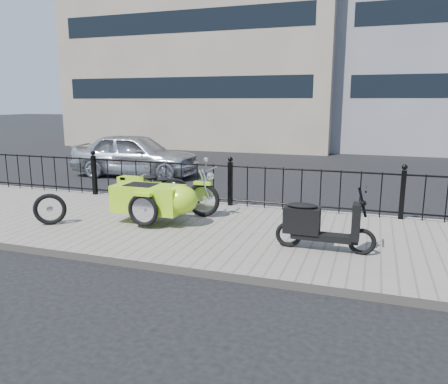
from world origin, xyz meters
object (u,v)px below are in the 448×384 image
(sedan_car, at_px, (135,155))
(motorcycle_sidecar, at_px, (160,197))
(scooter, at_px, (318,225))
(spare_tire, at_px, (50,209))

(sedan_car, bearing_deg, motorcycle_sidecar, -149.85)
(scooter, bearing_deg, motorcycle_sidecar, 167.61)
(spare_tire, bearing_deg, motorcycle_sidecar, 25.03)
(motorcycle_sidecar, distance_m, spare_tire, 2.03)
(spare_tire, height_order, sedan_car, sedan_car)
(motorcycle_sidecar, xyz_separation_m, spare_tire, (-1.84, -0.86, -0.18))
(scooter, height_order, spare_tire, scooter)
(scooter, bearing_deg, spare_tire, -177.69)
(spare_tire, bearing_deg, sedan_car, 105.51)
(scooter, distance_m, spare_tire, 4.86)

